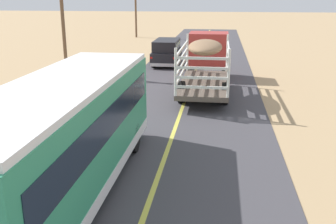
% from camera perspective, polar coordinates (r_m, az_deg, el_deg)
% --- Properties ---
extents(livestock_truck, '(2.53, 9.70, 3.02)m').
position_cam_1_polar(livestock_truck, '(23.95, 5.74, 8.29)').
color(livestock_truck, '#B2332D').
rests_on(livestock_truck, road_surface).
extents(bus, '(2.54, 10.00, 3.21)m').
position_cam_1_polar(bus, '(10.73, -14.82, -3.34)').
color(bus, '#2D8C66').
rests_on(bus, road_surface).
extents(car_far, '(1.90, 4.62, 1.93)m').
position_cam_1_polar(car_far, '(30.59, -0.18, 8.92)').
color(car_far, black).
rests_on(car_far, road_surface).
extents(power_pole_mid, '(2.20, 0.24, 7.23)m').
position_cam_1_polar(power_pole_mid, '(28.09, -15.16, 13.40)').
color(power_pole_mid, brown).
rests_on(power_pole_mid, ground).
extents(power_pole_far, '(2.20, 0.24, 8.50)m').
position_cam_1_polar(power_pole_far, '(50.44, -4.77, 15.97)').
color(power_pole_far, brown).
rests_on(power_pole_far, ground).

